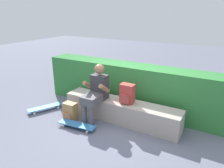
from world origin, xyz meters
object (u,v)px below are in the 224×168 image
Objects in this scene: backpack_on_ground at (70,112)px; bench_main at (121,111)px; backpack_on_bench at (127,94)px; person_skater at (96,91)px; skateboard_near_person at (77,125)px; skateboard_beside_bench at (45,107)px.

bench_main is at bearing 29.21° from backpack_on_ground.
backpack_on_bench reaches higher than backpack_on_ground.
skateboard_near_person is (-0.15, -0.50, -0.58)m from person_skater.
bench_main is 3.17× the size of skateboard_beside_bench.
backpack_on_bench reaches higher than skateboard_near_person.
skateboard_beside_bench is (-1.30, -0.24, -0.58)m from person_skater.
person_skater is at bearing 10.58° from skateboard_beside_bench.
backpack_on_bench reaches higher than bench_main.
person_skater is (-0.47, -0.22, 0.42)m from bench_main.
backpack_on_ground is (-0.32, 0.19, 0.12)m from skateboard_near_person.
person_skater is 3.01× the size of backpack_on_ground.
bench_main is 3.12× the size of skateboard_near_person.
bench_main is 1.84m from skateboard_beside_bench.
skateboard_near_person is at bearing -12.35° from skateboard_beside_bench.
skateboard_near_person is 2.04× the size of backpack_on_bench.
person_skater reaches higher than backpack_on_bench.
person_skater is 1.45m from skateboard_beside_bench.
skateboard_beside_bench is at bearing -165.50° from bench_main.
skateboard_near_person and skateboard_beside_bench have the same top height.
skateboard_beside_bench is at bearing -166.83° from backpack_on_bench.
backpack_on_bench is (0.77, 0.70, 0.57)m from skateboard_near_person.
backpack_on_bench is at bearing 18.46° from person_skater.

